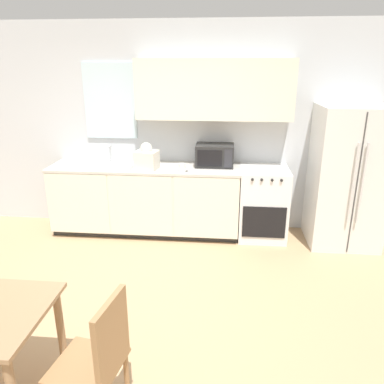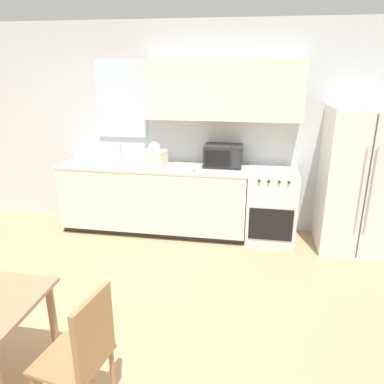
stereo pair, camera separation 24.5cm
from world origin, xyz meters
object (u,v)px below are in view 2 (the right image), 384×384
object	(u,v)px
oven_range	(271,205)
dining_chair_side	(84,350)
refrigerator	(358,181)
microwave	(223,156)
coffee_mug	(190,167)

from	to	relation	value
oven_range	dining_chair_side	world-z (taller)	dining_chair_side
refrigerator	microwave	size ratio (longest dim) A/B	3.57
microwave	coffee_mug	bearing A→B (deg)	-140.69
refrigerator	oven_range	bearing A→B (deg)	176.61
coffee_mug	dining_chair_side	xyz separation A→B (m)	(-0.18, -2.67, -0.44)
dining_chair_side	refrigerator	bearing A→B (deg)	-27.99
oven_range	refrigerator	bearing A→B (deg)	-3.39
dining_chair_side	coffee_mug	bearing A→B (deg)	5.99
coffee_mug	dining_chair_side	distance (m)	2.72
microwave	dining_chair_side	bearing A→B (deg)	-100.61
microwave	coffee_mug	distance (m)	0.50
refrigerator	dining_chair_side	world-z (taller)	refrigerator
oven_range	coffee_mug	world-z (taller)	coffee_mug
microwave	dining_chair_side	world-z (taller)	microwave
refrigerator	dining_chair_side	xyz separation A→B (m)	(-2.19, -2.82, -0.33)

